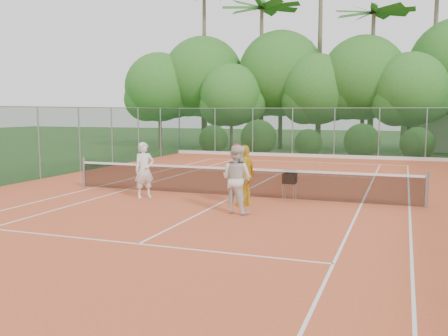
# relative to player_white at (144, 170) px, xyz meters

# --- Properties ---
(ground) EXTENTS (120.00, 120.00, 0.00)m
(ground) POSITION_rel_player_white_xyz_m (2.68, 1.27, -0.93)
(ground) COLOR #244B1B
(ground) RESTS_ON ground
(clay_court) EXTENTS (18.00, 36.00, 0.02)m
(clay_court) POSITION_rel_player_white_xyz_m (2.68, 1.27, -0.92)
(clay_court) COLOR #CA552E
(clay_court) RESTS_ON ground
(tennis_net) EXTENTS (11.97, 0.10, 1.10)m
(tennis_net) POSITION_rel_player_white_xyz_m (2.68, 1.27, -0.40)
(tennis_net) COLOR gray
(tennis_net) RESTS_ON clay_court
(player_white) EXTENTS (0.76, 0.79, 1.82)m
(player_white) POSITION_rel_player_white_xyz_m (0.00, 0.00, 0.00)
(player_white) COLOR silver
(player_white) RESTS_ON clay_court
(player_center_grp) EXTENTS (1.10, 0.96, 1.94)m
(player_center_grp) POSITION_rel_player_white_xyz_m (3.61, -1.30, 0.05)
(player_center_grp) COLOR silver
(player_center_grp) RESTS_ON clay_court
(player_yellow) EXTENTS (0.59, 1.12, 1.83)m
(player_yellow) POSITION_rel_player_white_xyz_m (3.51, -0.20, 0.00)
(player_yellow) COLOR gold
(player_yellow) RESTS_ON clay_court
(ball_hopper) EXTENTS (0.39, 0.39, 0.89)m
(ball_hopper) POSITION_rel_player_white_xyz_m (4.59, 1.02, -0.21)
(ball_hopper) COLOR gray
(ball_hopper) RESTS_ON clay_court
(stray_ball_a) EXTENTS (0.07, 0.07, 0.07)m
(stray_ball_a) POSITION_rel_player_white_xyz_m (3.87, 11.55, -0.88)
(stray_ball_a) COLOR #AAC62E
(stray_ball_a) RESTS_ON clay_court
(stray_ball_b) EXTENTS (0.07, 0.07, 0.07)m
(stray_ball_b) POSITION_rel_player_white_xyz_m (3.97, 11.24, -0.88)
(stray_ball_b) COLOR gold
(stray_ball_b) RESTS_ON clay_court
(stray_ball_c) EXTENTS (0.07, 0.07, 0.07)m
(stray_ball_c) POSITION_rel_player_white_xyz_m (3.36, 11.28, -0.88)
(stray_ball_c) COLOR gold
(stray_ball_c) RESTS_ON clay_court
(court_markings) EXTENTS (11.03, 23.83, 0.01)m
(court_markings) POSITION_rel_player_white_xyz_m (2.68, 1.27, -0.91)
(court_markings) COLOR white
(court_markings) RESTS_ON clay_court
(fence_back) EXTENTS (18.07, 0.07, 3.00)m
(fence_back) POSITION_rel_player_white_xyz_m (2.68, 16.27, 0.59)
(fence_back) COLOR #19381E
(fence_back) RESTS_ON clay_court
(tropical_treeline) EXTENTS (32.10, 8.49, 15.03)m
(tropical_treeline) POSITION_rel_player_white_xyz_m (4.11, 21.49, 4.18)
(tropical_treeline) COLOR brown
(tropical_treeline) RESTS_ON ground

